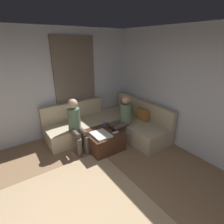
% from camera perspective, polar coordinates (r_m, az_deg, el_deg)
% --- Properties ---
extents(wall_back, '(6.00, 0.12, 2.70)m').
position_cam_1_polar(wall_back, '(3.85, 31.45, 3.59)').
color(wall_back, silver).
rests_on(wall_back, ground_plane).
extents(wall_left, '(0.12, 6.00, 2.70)m').
position_cam_1_polar(wall_left, '(4.51, -27.74, 6.61)').
color(wall_left, silver).
rests_on(wall_left, ground_plane).
extents(curtain_panel, '(0.06, 1.10, 2.50)m').
position_cam_1_polar(curtain_panel, '(4.76, -11.76, 8.13)').
color(curtain_panel, '#726659').
rests_on(curtain_panel, ground_plane).
extents(area_rug, '(2.60, 2.20, 0.01)m').
position_cam_1_polar(area_rug, '(2.92, -10.29, -32.06)').
color(area_rug, tan).
rests_on(area_rug, ground_plane).
extents(sectional_couch, '(2.10, 2.55, 0.87)m').
position_cam_1_polar(sectional_couch, '(4.72, -0.65, -4.09)').
color(sectional_couch, '#C6B593').
rests_on(sectional_couch, ground_plane).
extents(ottoman, '(0.76, 0.76, 0.42)m').
position_cam_1_polar(ottoman, '(4.15, -2.87, -9.15)').
color(ottoman, '#4C2D1E').
rests_on(ottoman, ground_plane).
extents(folded_blanket, '(0.44, 0.36, 0.04)m').
position_cam_1_polar(folded_blanket, '(3.91, -3.65, -7.40)').
color(folded_blanket, white).
rests_on(folded_blanket, ottoman).
extents(coffee_mug, '(0.08, 0.08, 0.10)m').
position_cam_1_polar(coffee_mug, '(4.27, -2.45, -4.23)').
color(coffee_mug, '#334C72').
rests_on(coffee_mug, ottoman).
extents(game_remote, '(0.05, 0.15, 0.02)m').
position_cam_1_polar(game_remote, '(4.01, 1.13, -6.62)').
color(game_remote, white).
rests_on(game_remote, ottoman).
extents(person_on_couch_back, '(0.30, 0.60, 1.20)m').
position_cam_1_polar(person_on_couch_back, '(4.25, 3.46, -1.59)').
color(person_on_couch_back, brown).
rests_on(person_on_couch_back, ground_plane).
extents(person_on_couch_side, '(0.60, 0.30, 1.20)m').
position_cam_1_polar(person_on_couch_side, '(4.00, -11.68, -3.59)').
color(person_on_couch_side, brown).
rests_on(person_on_couch_side, ground_plane).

